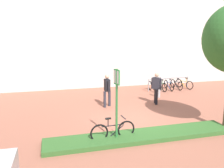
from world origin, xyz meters
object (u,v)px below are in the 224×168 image
bike_at_sign (113,131)px  bike_rack_cluster (169,85)px  person_suited_dark (156,86)px  person_suited_navy (107,88)px  parking_sign_post (117,95)px  bollard_steel (159,90)px

bike_at_sign → bike_rack_cluster: (5.84, 6.73, -0.00)m
bike_at_sign → bike_rack_cluster: bearing=49.1°
bike_at_sign → person_suited_dark: bearing=47.5°
bike_rack_cluster → person_suited_navy: bearing=-151.6°
person_suited_navy → bike_at_sign: bearing=-100.8°
parking_sign_post → person_suited_navy: parking_sign_post is taller
parking_sign_post → bike_at_sign: size_ratio=1.54×
bike_at_sign → person_suited_navy: bearing=79.2°
person_suited_dark → bike_at_sign: bearing=-132.5°
bike_at_sign → person_suited_navy: size_ratio=0.98×
bike_rack_cluster → person_suited_navy: person_suited_navy is taller
bike_at_sign → bollard_steel: 6.55m
bike_rack_cluster → parking_sign_post: bearing=-130.0°
bike_rack_cluster → bollard_steel: bearing=-132.7°
bike_rack_cluster → person_suited_navy: size_ratio=1.86×
parking_sign_post → person_suited_navy: (0.66, 4.10, -0.70)m
bike_rack_cluster → bollard_steel: size_ratio=3.55×
person_suited_dark → bike_rack_cluster: bearing=51.1°
bike_at_sign → bollard_steel: size_ratio=1.87×
bike_at_sign → person_suited_dark: (3.46, 3.78, 0.63)m
parking_sign_post → bollard_steel: size_ratio=2.87×
bike_at_sign → bollard_steel: (4.24, 4.99, 0.10)m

